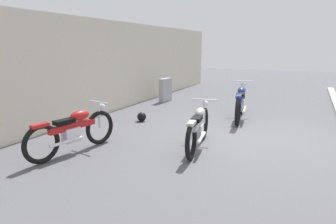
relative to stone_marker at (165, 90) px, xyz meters
name	(u,v)px	position (x,y,z in m)	size (l,w,h in m)	color
ground_plane	(250,137)	(-3.12, -3.66, -0.42)	(40.00, 40.00, 0.00)	#56565B
building_wall	(89,69)	(-3.12, 0.85, 0.95)	(18.00, 0.30, 2.75)	beige
stone_marker	(165,90)	(0.00, 0.00, 0.00)	(0.59, 0.20, 0.84)	#9E9EA3
helmet	(142,117)	(-2.95, -0.74, -0.30)	(0.25, 0.25, 0.25)	black
motorcycle_silver	(199,127)	(-4.30, -2.85, 0.01)	(1.97, 0.60, 0.89)	black
motorcycle_blue	(241,102)	(-1.54, -3.08, 0.06)	(2.23, 0.65, 1.00)	black
motorcycle_red	(74,131)	(-5.58, -0.82, 0.01)	(1.99, 0.61, 0.90)	black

